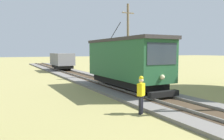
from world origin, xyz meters
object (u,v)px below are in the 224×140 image
Objects in this scene: track_worker at (141,93)px; red_tram at (126,61)px; utility_pole_mid at (128,41)px; freight_car at (62,61)px.

red_tram is at bearing -55.02° from track_worker.
utility_pole_mid reaches higher than red_tram.
red_tram is 7.13m from utility_pole_mid.
track_worker is at bearing -114.14° from red_tram.
red_tram is 1.64× the size of freight_car.
track_worker is (-2.45, -23.66, -0.57)m from freight_car.
freight_car is at bearing 106.71° from utility_pole_mid.
red_tram is at bearing -89.99° from freight_car.
freight_car is 0.67× the size of utility_pole_mid.
utility_pole_mid reaches higher than freight_car.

